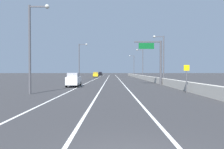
{
  "coord_description": "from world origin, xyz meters",
  "views": [
    {
      "loc": [
        -0.56,
        -4.35,
        2.35
      ],
      "look_at": [
        -0.65,
        43.59,
        1.5
      ],
      "focal_mm": 30.99,
      "sensor_mm": 36.0,
      "label": 1
    }
  ],
  "objects_px": {
    "lamp_post_left_mid": "(81,59)",
    "car_black_2": "(101,74)",
    "overhead_sign_gantry": "(157,57)",
    "lamp_post_right_fourth": "(134,64)",
    "speed_advisory_sign": "(187,77)",
    "car_yellow_0": "(96,75)",
    "lamp_post_left_near": "(33,42)",
    "lamp_post_right_third": "(142,62)",
    "lamp_post_right_second": "(163,56)",
    "car_white_1": "(74,80)"
  },
  "relations": [
    {
      "from": "speed_advisory_sign",
      "to": "lamp_post_right_fourth",
      "type": "height_order",
      "value": "lamp_post_right_fourth"
    },
    {
      "from": "lamp_post_right_second",
      "to": "lamp_post_right_third",
      "type": "distance_m",
      "value": 23.04
    },
    {
      "from": "car_yellow_0",
      "to": "car_white_1",
      "type": "bearing_deg",
      "value": -89.45
    },
    {
      "from": "car_black_2",
      "to": "lamp_post_right_third",
      "type": "bearing_deg",
      "value": -68.28
    },
    {
      "from": "lamp_post_left_mid",
      "to": "car_white_1",
      "type": "bearing_deg",
      "value": -83.77
    },
    {
      "from": "speed_advisory_sign",
      "to": "car_yellow_0",
      "type": "relative_size",
      "value": 0.62
    },
    {
      "from": "lamp_post_right_second",
      "to": "lamp_post_left_mid",
      "type": "distance_m",
      "value": 20.29
    },
    {
      "from": "car_yellow_0",
      "to": "car_black_2",
      "type": "distance_m",
      "value": 23.78
    },
    {
      "from": "lamp_post_right_third",
      "to": "lamp_post_left_mid",
      "type": "relative_size",
      "value": 1.0
    },
    {
      "from": "car_yellow_0",
      "to": "car_white_1",
      "type": "distance_m",
      "value": 44.88
    },
    {
      "from": "overhead_sign_gantry",
      "to": "lamp_post_right_third",
      "type": "height_order",
      "value": "lamp_post_right_third"
    },
    {
      "from": "lamp_post_left_near",
      "to": "lamp_post_left_mid",
      "type": "xyz_separation_m",
      "value": [
        0.3,
        27.65,
        0.0
      ]
    },
    {
      "from": "car_yellow_0",
      "to": "lamp_post_left_mid",
      "type": "bearing_deg",
      "value": -93.32
    },
    {
      "from": "lamp_post_left_mid",
      "to": "speed_advisory_sign",
      "type": "bearing_deg",
      "value": -59.37
    },
    {
      "from": "lamp_post_left_near",
      "to": "overhead_sign_gantry",
      "type": "bearing_deg",
      "value": 40.08
    },
    {
      "from": "lamp_post_left_mid",
      "to": "car_yellow_0",
      "type": "bearing_deg",
      "value": 86.68
    },
    {
      "from": "lamp_post_left_near",
      "to": "car_white_1",
      "type": "distance_m",
      "value": 10.66
    },
    {
      "from": "lamp_post_right_third",
      "to": "car_yellow_0",
      "type": "xyz_separation_m",
      "value": [
        -15.46,
        14.31,
        -4.29
      ]
    },
    {
      "from": "lamp_post_right_second",
      "to": "lamp_post_right_third",
      "type": "xyz_separation_m",
      "value": [
        -0.28,
        23.04,
        0.0
      ]
    },
    {
      "from": "overhead_sign_gantry",
      "to": "lamp_post_right_fourth",
      "type": "relative_size",
      "value": 0.83
    },
    {
      "from": "lamp_post_right_third",
      "to": "car_white_1",
      "type": "bearing_deg",
      "value": -116.19
    },
    {
      "from": "lamp_post_left_near",
      "to": "speed_advisory_sign",
      "type": "bearing_deg",
      "value": 3.73
    },
    {
      "from": "lamp_post_right_second",
      "to": "speed_advisory_sign",
      "type": "bearing_deg",
      "value": -95.52
    },
    {
      "from": "car_black_2",
      "to": "car_white_1",
      "type": "bearing_deg",
      "value": -89.88
    },
    {
      "from": "lamp_post_right_fourth",
      "to": "lamp_post_right_second",
      "type": "bearing_deg",
      "value": -89.51
    },
    {
      "from": "overhead_sign_gantry",
      "to": "car_black_2",
      "type": "xyz_separation_m",
      "value": [
        -13.47,
        65.03,
        -3.75
      ]
    },
    {
      "from": "lamp_post_right_second",
      "to": "car_black_2",
      "type": "bearing_deg",
      "value": 104.19
    },
    {
      "from": "lamp_post_right_second",
      "to": "car_white_1",
      "type": "xyz_separation_m",
      "value": [
        -15.31,
        -7.53,
        -4.24
      ]
    },
    {
      "from": "lamp_post_left_near",
      "to": "car_black_2",
      "type": "height_order",
      "value": "lamp_post_left_near"
    },
    {
      "from": "lamp_post_left_near",
      "to": "car_yellow_0",
      "type": "xyz_separation_m",
      "value": [
        1.85,
        54.39,
        -4.29
      ]
    },
    {
      "from": "lamp_post_right_fourth",
      "to": "car_yellow_0",
      "type": "xyz_separation_m",
      "value": [
        -15.34,
        -8.73,
        -4.29
      ]
    },
    {
      "from": "lamp_post_left_mid",
      "to": "car_black_2",
      "type": "xyz_separation_m",
      "value": [
        1.84,
        50.52,
        -4.3
      ]
    },
    {
      "from": "lamp_post_right_second",
      "to": "car_white_1",
      "type": "height_order",
      "value": "lamp_post_right_second"
    },
    {
      "from": "lamp_post_right_second",
      "to": "car_yellow_0",
      "type": "xyz_separation_m",
      "value": [
        -15.74,
        37.35,
        -4.29
      ]
    },
    {
      "from": "lamp_post_right_fourth",
      "to": "car_black_2",
      "type": "relative_size",
      "value": 1.98
    },
    {
      "from": "speed_advisory_sign",
      "to": "lamp_post_right_third",
      "type": "xyz_separation_m",
      "value": [
        1.27,
        39.03,
        3.51
      ]
    },
    {
      "from": "lamp_post_right_fourth",
      "to": "overhead_sign_gantry",
      "type": "bearing_deg",
      "value": -91.82
    },
    {
      "from": "overhead_sign_gantry",
      "to": "lamp_post_right_fourth",
      "type": "height_order",
      "value": "lamp_post_right_fourth"
    },
    {
      "from": "car_yellow_0",
      "to": "lamp_post_right_third",
      "type": "bearing_deg",
      "value": -42.79
    },
    {
      "from": "lamp_post_right_fourth",
      "to": "lamp_post_left_near",
      "type": "relative_size",
      "value": 1.0
    },
    {
      "from": "speed_advisory_sign",
      "to": "car_white_1",
      "type": "distance_m",
      "value": 16.18
    },
    {
      "from": "lamp_post_left_mid",
      "to": "car_yellow_0",
      "type": "distance_m",
      "value": 27.13
    },
    {
      "from": "lamp_post_left_mid",
      "to": "car_yellow_0",
      "type": "relative_size",
      "value": 1.89
    },
    {
      "from": "lamp_post_right_third",
      "to": "car_yellow_0",
      "type": "distance_m",
      "value": 21.5
    },
    {
      "from": "car_black_2",
      "to": "speed_advisory_sign",
      "type": "bearing_deg",
      "value": -79.78
    },
    {
      "from": "car_white_1",
      "to": "car_black_2",
      "type": "height_order",
      "value": "car_white_1"
    },
    {
      "from": "speed_advisory_sign",
      "to": "car_white_1",
      "type": "xyz_separation_m",
      "value": [
        -13.77,
        8.46,
        -0.73
      ]
    },
    {
      "from": "lamp_post_right_fourth",
      "to": "car_white_1",
      "type": "relative_size",
      "value": 2.15
    },
    {
      "from": "speed_advisory_sign",
      "to": "car_yellow_0",
      "type": "bearing_deg",
      "value": 104.9
    },
    {
      "from": "lamp_post_right_third",
      "to": "car_black_2",
      "type": "height_order",
      "value": "lamp_post_right_third"
    }
  ]
}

